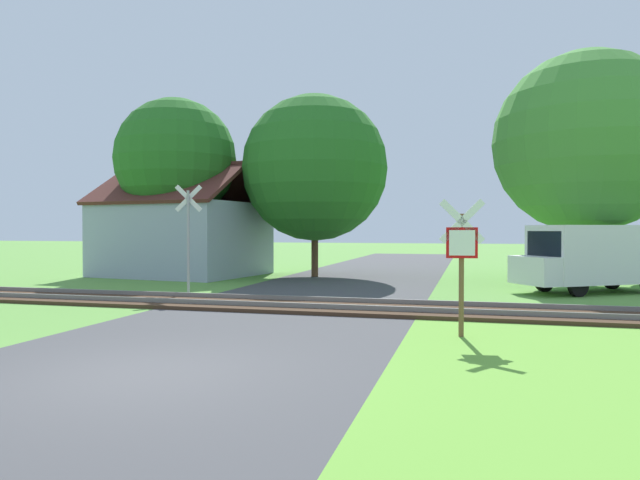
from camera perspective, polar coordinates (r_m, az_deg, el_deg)
The scene contains 10 objects.
ground_plane at distance 8.81m, azimuth -17.91°, elevation -12.78°, with size 160.00×160.00×0.00m, color #5B933D.
road_asphalt at distance 10.50m, azimuth -11.90°, elevation -10.48°, with size 6.81×80.00×0.01m, color #424244.
rail_track at distance 15.48m, azimuth -2.75°, elevation -6.52°, with size 60.00×2.60×0.22m.
stop_sign_near at distance 11.42m, azimuth 13.98°, elevation -1.50°, with size 0.87×0.19×2.70m.
crossing_sign_far at distance 18.73m, azimuth -13.03°, elevation 0.84°, with size 0.86×0.25×3.54m.
house at distance 26.97m, azimuth -13.56°, elevation 0.41°, with size 7.60×6.86×5.10m.
tree_right at distance 24.08m, azimuth 25.06°, elevation 8.82°, with size 6.87×6.87×8.83m.
tree_center at distance 25.47m, azimuth -0.53°, elevation 7.20°, with size 6.47×6.47×8.06m.
tree_left at distance 26.68m, azimuth -14.22°, elevation 7.85°, with size 5.42×5.42×7.99m.
mail_truck at distance 20.88m, azimuth 25.57°, elevation -1.41°, with size 5.13×4.18×2.24m.
Camera 1 is at (4.64, -7.19, 2.10)m, focal length 32.00 mm.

